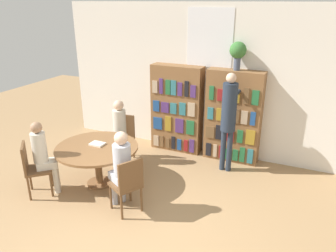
# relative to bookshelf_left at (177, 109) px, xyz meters

# --- Properties ---
(ground_plane) EXTENTS (16.00, 16.00, 0.00)m
(ground_plane) POSITION_rel_bookshelf_left_xyz_m (0.59, -3.14, -0.90)
(ground_plane) COLOR #9E7A51
(wall_back) EXTENTS (6.40, 0.07, 3.00)m
(wall_back) POSITION_rel_bookshelf_left_xyz_m (0.59, 0.19, 0.60)
(wall_back) COLOR silver
(wall_back) RESTS_ON ground_plane
(bookshelf_left) EXTENTS (1.07, 0.34, 1.81)m
(bookshelf_left) POSITION_rel_bookshelf_left_xyz_m (0.00, 0.00, 0.00)
(bookshelf_left) COLOR brown
(bookshelf_left) RESTS_ON ground_plane
(bookshelf_right) EXTENTS (1.07, 0.34, 1.81)m
(bookshelf_right) POSITION_rel_bookshelf_left_xyz_m (1.19, -0.00, -0.00)
(bookshelf_right) COLOR brown
(bookshelf_right) RESTS_ON ground_plane
(flower_vase) EXTENTS (0.30, 0.30, 0.52)m
(flower_vase) POSITION_rel_bookshelf_left_xyz_m (1.18, 0.00, 1.25)
(flower_vase) COLOR #475166
(flower_vase) RESTS_ON bookshelf_right
(reading_table) EXTENTS (1.39, 1.39, 0.71)m
(reading_table) POSITION_rel_bookshelf_left_xyz_m (-0.66, -1.90, -0.29)
(reading_table) COLOR brown
(reading_table) RESTS_ON ground_plane
(chair_near_camera) EXTENTS (0.57, 0.57, 0.91)m
(chair_near_camera) POSITION_rel_bookshelf_left_xyz_m (-1.42, -2.60, -0.39)
(chair_near_camera) COLOR brown
(chair_near_camera) RESTS_ON ground_plane
(chair_left_side) EXTENTS (0.44, 0.44, 0.91)m
(chair_left_side) POSITION_rel_bookshelf_left_xyz_m (-0.78, -0.88, -0.39)
(chair_left_side) COLOR brown
(chair_left_side) RESTS_ON ground_plane
(chair_far_side) EXTENTS (0.54, 0.54, 0.91)m
(chair_far_side) POSITION_rel_bookshelf_left_xyz_m (0.24, -2.41, -0.39)
(chair_far_side) COLOR brown
(chair_far_side) RESTS_ON ground_plane
(seated_reader_left) EXTENTS (0.28, 0.38, 1.27)m
(seated_reader_left) POSITION_rel_bookshelf_left_xyz_m (-0.76, -1.06, -0.18)
(seated_reader_left) COLOR beige
(seated_reader_left) RESTS_ON ground_plane
(seated_reader_right) EXTENTS (0.41, 0.39, 1.28)m
(seated_reader_right) POSITION_rel_bookshelf_left_xyz_m (0.08, -2.32, -0.17)
(seated_reader_right) COLOR #B2B7C6
(seated_reader_right) RESTS_ON ground_plane
(seated_reader_back) EXTENTS (0.39, 0.38, 1.26)m
(seated_reader_back) POSITION_rel_bookshelf_left_xyz_m (-1.29, -2.48, -0.20)
(seated_reader_back) COLOR beige
(seated_reader_back) RESTS_ON ground_plane
(librarian_standing) EXTENTS (0.27, 0.54, 1.86)m
(librarian_standing) POSITION_rel_bookshelf_left_xyz_m (1.22, -0.50, 0.22)
(librarian_standing) COLOR #232D3D
(librarian_standing) RESTS_ON ground_plane
(open_book_on_table) EXTENTS (0.24, 0.18, 0.03)m
(open_book_on_table) POSITION_rel_bookshelf_left_xyz_m (-0.70, -1.83, -0.18)
(open_book_on_table) COLOR silver
(open_book_on_table) RESTS_ON reading_table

